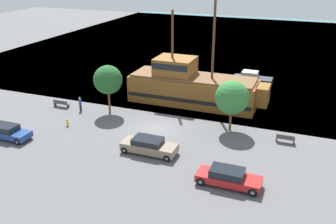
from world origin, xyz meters
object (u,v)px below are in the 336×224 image
(pirate_ship, at_px, (192,87))
(bench_promenade_east, at_px, (61,103))
(moored_boat_dockside, at_px, (252,79))
(pedestrian_walking_near, at_px, (80,104))
(parked_car_curb_front, at_px, (228,177))
(fire_hydrant, at_px, (67,122))
(bench_promenade_west, at_px, (285,139))
(parked_car_curb_mid, at_px, (149,146))
(parked_car_curb_rear, at_px, (6,131))

(pirate_ship, distance_m, bench_promenade_east, 15.57)
(moored_boat_dockside, relative_size, pedestrian_walking_near, 3.28)
(moored_boat_dockside, xyz_separation_m, pedestrian_walking_near, (-16.56, -17.38, 0.19))
(parked_car_curb_front, relative_size, bench_promenade_east, 2.57)
(moored_boat_dockside, height_order, bench_promenade_east, moored_boat_dockside)
(parked_car_curb_front, bearing_deg, fire_hydrant, 165.08)
(fire_hydrant, bearing_deg, bench_promenade_east, 132.41)
(moored_boat_dockside, distance_m, bench_promenade_west, 18.28)
(bench_promenade_west, bearing_deg, parked_car_curb_mid, -149.96)
(parked_car_curb_front, xyz_separation_m, bench_promenade_west, (3.46, 9.00, -0.27))
(bench_promenade_east, bearing_deg, moored_boat_dockside, 41.59)
(parked_car_curb_rear, height_order, bench_promenade_west, parked_car_curb_rear)
(parked_car_curb_front, height_order, bench_promenade_west, parked_car_curb_front)
(parked_car_curb_rear, distance_m, pedestrian_walking_near, 9.05)
(fire_hydrant, bearing_deg, pirate_ship, 48.14)
(pirate_ship, relative_size, bench_promenade_west, 9.64)
(pirate_ship, bearing_deg, parked_car_curb_mid, -88.65)
(bench_promenade_east, height_order, pedestrian_walking_near, pedestrian_walking_near)
(pedestrian_walking_near, bearing_deg, parked_car_curb_mid, -29.20)
(parked_car_curb_front, relative_size, fire_hydrant, 6.47)
(pedestrian_walking_near, bearing_deg, bench_promenade_west, 0.32)
(parked_car_curb_rear, relative_size, bench_promenade_east, 2.58)
(fire_hydrant, distance_m, bench_promenade_east, 5.76)
(parked_car_curb_mid, bearing_deg, pirate_ship, 91.35)
(fire_hydrant, bearing_deg, bench_promenade_west, 11.03)
(fire_hydrant, relative_size, pedestrian_walking_near, 0.47)
(parked_car_curb_front, bearing_deg, parked_car_curb_mid, 161.99)
(parked_car_curb_front, distance_m, fire_hydrant, 18.69)
(parked_car_curb_front, relative_size, pedestrian_walking_near, 3.05)
(parked_car_curb_mid, bearing_deg, parked_car_curb_front, -18.01)
(moored_boat_dockside, bearing_deg, fire_hydrant, -125.82)
(pirate_ship, bearing_deg, bench_promenade_east, -153.59)
(parked_car_curb_mid, bearing_deg, bench_promenade_east, 155.24)
(pirate_ship, relative_size, bench_promenade_east, 8.51)
(parked_car_curb_mid, xyz_separation_m, fire_hydrant, (-10.30, 2.29, -0.31))
(fire_hydrant, height_order, pedestrian_walking_near, pedestrian_walking_near)
(moored_boat_dockside, relative_size, bench_promenade_west, 3.13)
(moored_boat_dockside, bearing_deg, bench_promenade_west, -70.72)
(pirate_ship, distance_m, parked_car_curb_mid, 13.50)
(pirate_ship, distance_m, parked_car_curb_rear, 20.96)
(moored_boat_dockside, relative_size, parked_car_curb_front, 1.08)
(pirate_ship, height_order, moored_boat_dockside, pirate_ship)
(parked_car_curb_rear, bearing_deg, pedestrian_walking_near, 72.17)
(parked_car_curb_mid, height_order, bench_promenade_east, parked_car_curb_mid)
(moored_boat_dockside, distance_m, parked_car_curb_front, 26.38)
(parked_car_curb_mid, height_order, fire_hydrant, parked_car_curb_mid)
(pedestrian_walking_near, bearing_deg, parked_car_curb_rear, -107.83)
(moored_boat_dockside, bearing_deg, pirate_ship, -118.08)
(parked_car_curb_rear, distance_m, fire_hydrant, 5.96)
(parked_car_curb_front, height_order, bench_promenade_east, parked_car_curb_front)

